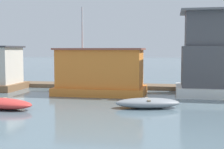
{
  "coord_description": "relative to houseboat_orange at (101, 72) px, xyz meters",
  "views": [
    {
      "loc": [
        3.83,
        -20.96,
        3.03
      ],
      "look_at": [
        0.0,
        -1.0,
        1.4
      ],
      "focal_mm": 50.0,
      "sensor_mm": 36.0,
      "label": 1
    }
  ],
  "objects": [
    {
      "name": "ground_plane",
      "position": [
        0.89,
        0.42,
        -1.51
      ],
      "size": [
        200.0,
        200.0,
        0.0
      ],
      "primitive_type": "plane",
      "color": "slate"
    },
    {
      "name": "dinghy_grey",
      "position": [
        3.53,
        -4.51,
        -1.25
      ],
      "size": [
        3.53,
        1.94,
        0.53
      ],
      "color": "gray",
      "rests_on": "ground_plane"
    },
    {
      "name": "mooring_post_near_left",
      "position": [
        0.74,
        2.35,
        -0.47
      ],
      "size": [
        0.2,
        0.2,
        2.08
      ],
      "primitive_type": "cylinder",
      "color": "brown",
      "rests_on": "ground_plane"
    },
    {
      "name": "houseboat_orange",
      "position": [
        0.0,
        0.0,
        0.0
      ],
      "size": [
        6.05,
        3.45,
        5.9
      ],
      "color": "orange",
      "rests_on": "ground_plane"
    },
    {
      "name": "dock_walkway",
      "position": [
        0.89,
        3.58,
        -1.36
      ],
      "size": [
        33.8,
        1.96,
        0.3
      ],
      "primitive_type": "cube",
      "color": "brown",
      "rests_on": "ground_plane"
    }
  ]
}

